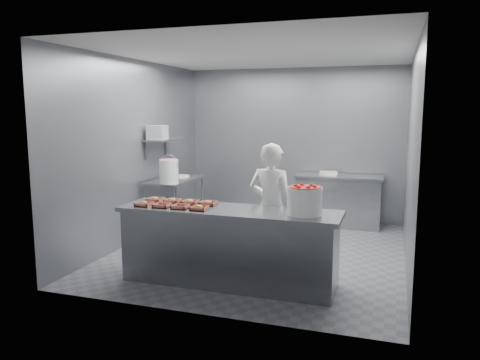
% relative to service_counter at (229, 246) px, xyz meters
% --- Properties ---
extents(floor, '(4.50, 4.50, 0.00)m').
position_rel_service_counter_xyz_m(floor, '(0.00, 1.35, -0.45)').
color(floor, '#4C4C51').
rests_on(floor, ground).
extents(ceiling, '(4.50, 4.50, 0.00)m').
position_rel_service_counter_xyz_m(ceiling, '(0.00, 1.35, 2.35)').
color(ceiling, white).
rests_on(ceiling, wall_back).
extents(wall_back, '(4.00, 0.04, 2.80)m').
position_rel_service_counter_xyz_m(wall_back, '(0.00, 3.60, 0.95)').
color(wall_back, slate).
rests_on(wall_back, ground).
extents(wall_left, '(0.04, 4.50, 2.80)m').
position_rel_service_counter_xyz_m(wall_left, '(-2.00, 1.35, 0.95)').
color(wall_left, slate).
rests_on(wall_left, ground).
extents(wall_right, '(0.04, 4.50, 2.80)m').
position_rel_service_counter_xyz_m(wall_right, '(2.00, 1.35, 0.95)').
color(wall_right, slate).
rests_on(wall_right, ground).
extents(service_counter, '(2.60, 0.70, 0.90)m').
position_rel_service_counter_xyz_m(service_counter, '(0.00, 0.00, 0.00)').
color(service_counter, slate).
rests_on(service_counter, ground).
extents(prep_table, '(0.60, 1.20, 0.90)m').
position_rel_service_counter_xyz_m(prep_table, '(-1.65, 1.95, 0.14)').
color(prep_table, slate).
rests_on(prep_table, ground).
extents(back_counter, '(1.50, 0.60, 0.90)m').
position_rel_service_counter_xyz_m(back_counter, '(0.90, 3.25, -0.00)').
color(back_counter, slate).
rests_on(back_counter, ground).
extents(wall_shelf, '(0.35, 0.90, 0.03)m').
position_rel_service_counter_xyz_m(wall_shelf, '(-1.82, 1.95, 1.10)').
color(wall_shelf, slate).
rests_on(wall_shelf, wall_left).
extents(tray_0, '(0.19, 0.18, 0.06)m').
position_rel_service_counter_xyz_m(tray_0, '(-1.03, -0.14, 0.47)').
color(tray_0, tan).
rests_on(tray_0, service_counter).
extents(tray_1, '(0.19, 0.18, 0.04)m').
position_rel_service_counter_xyz_m(tray_1, '(-0.79, -0.14, 0.47)').
color(tray_1, tan).
rests_on(tray_1, service_counter).
extents(tray_2, '(0.19, 0.18, 0.04)m').
position_rel_service_counter_xyz_m(tray_2, '(-0.55, -0.14, 0.47)').
color(tray_2, tan).
rests_on(tray_2, service_counter).
extents(tray_3, '(0.19, 0.18, 0.06)m').
position_rel_service_counter_xyz_m(tray_3, '(-0.31, -0.14, 0.47)').
color(tray_3, tan).
rests_on(tray_3, service_counter).
extents(tray_4, '(0.19, 0.18, 0.06)m').
position_rel_service_counter_xyz_m(tray_4, '(-1.03, 0.14, 0.47)').
color(tray_4, tan).
rests_on(tray_4, service_counter).
extents(tray_5, '(0.19, 0.18, 0.06)m').
position_rel_service_counter_xyz_m(tray_5, '(-0.79, 0.14, 0.47)').
color(tray_5, tan).
rests_on(tray_5, service_counter).
extents(tray_6, '(0.19, 0.18, 0.06)m').
position_rel_service_counter_xyz_m(tray_6, '(-0.55, 0.14, 0.47)').
color(tray_6, tan).
rests_on(tray_6, service_counter).
extents(tray_7, '(0.19, 0.18, 0.06)m').
position_rel_service_counter_xyz_m(tray_7, '(-0.31, 0.14, 0.47)').
color(tray_7, tan).
rests_on(tray_7, service_counter).
extents(worker, '(0.65, 0.48, 1.64)m').
position_rel_service_counter_xyz_m(worker, '(0.35, 0.60, 0.36)').
color(worker, white).
rests_on(worker, ground).
extents(strawberry_tub, '(0.38, 0.38, 0.31)m').
position_rel_service_counter_xyz_m(strawberry_tub, '(0.89, -0.02, 0.61)').
color(strawberry_tub, white).
rests_on(strawberry_tub, service_counter).
extents(glaze_bucket, '(0.31, 0.29, 0.45)m').
position_rel_service_counter_xyz_m(glaze_bucket, '(-1.53, 1.51, 0.64)').
color(glaze_bucket, white).
rests_on(glaze_bucket, prep_table).
extents(bucket_lid, '(0.38, 0.38, 0.02)m').
position_rel_service_counter_xyz_m(bucket_lid, '(-1.67, 2.20, 0.46)').
color(bucket_lid, white).
rests_on(bucket_lid, prep_table).
extents(rag, '(0.15, 0.13, 0.02)m').
position_rel_service_counter_xyz_m(rag, '(-1.63, 2.06, 0.46)').
color(rag, '#CCB28C').
rests_on(rag, prep_table).
extents(appliance, '(0.30, 0.33, 0.23)m').
position_rel_service_counter_xyz_m(appliance, '(-1.82, 1.71, 1.23)').
color(appliance, gray).
rests_on(appliance, wall_shelf).
extents(paper_stack, '(0.32, 0.24, 0.06)m').
position_rel_service_counter_xyz_m(paper_stack, '(0.71, 3.25, 0.48)').
color(paper_stack, silver).
rests_on(paper_stack, back_counter).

